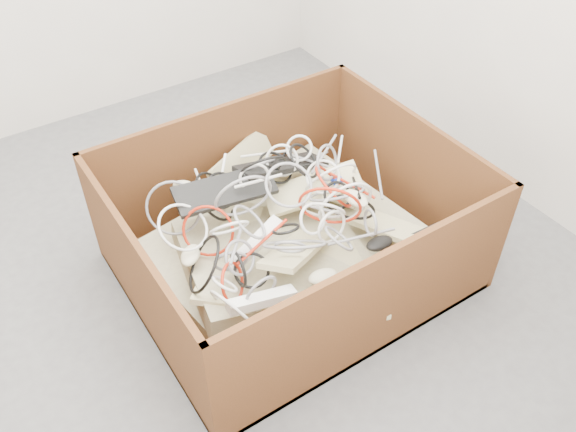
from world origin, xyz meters
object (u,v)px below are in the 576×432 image
power_strip_left (255,244)px  vga_plug (337,180)px  cardboard_box (287,249)px  power_strip_right (262,300)px

power_strip_left → vga_plug: bearing=0.3°
cardboard_box → vga_plug: 0.36m
power_strip_left → power_strip_right: size_ratio=1.06×
cardboard_box → power_strip_left: (-0.20, -0.09, 0.21)m
cardboard_box → power_strip_right: (-0.32, -0.32, 0.19)m
cardboard_box → power_strip_right: cardboard_box is taller
power_strip_right → vga_plug: vga_plug is taller
vga_plug → power_strip_right: bearing=-139.5°
cardboard_box → vga_plug: (0.28, 0.03, 0.23)m
cardboard_box → vga_plug: bearing=6.7°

